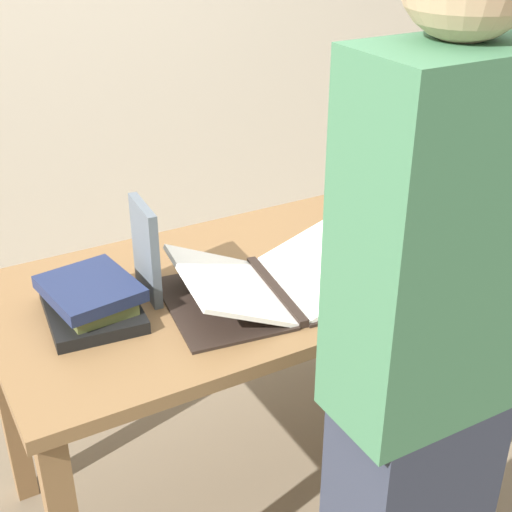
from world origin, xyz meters
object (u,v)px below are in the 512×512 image
book_stack_tall (91,300)px  coffee_mug (379,268)px  reading_lamp (379,118)px  book_standing_upright (146,250)px  person_reader (423,386)px  open_book (276,283)px

book_stack_tall → coffee_mug: size_ratio=2.88×
reading_lamp → coffee_mug: reading_lamp is taller
book_standing_upright → coffee_mug: bearing=-20.2°
book_standing_upright → coffee_mug: (0.54, -0.24, -0.08)m
reading_lamp → person_reader: person_reader is taller
book_stack_tall → reading_lamp: bearing=5.4°
reading_lamp → coffee_mug: size_ratio=4.51×
book_stack_tall → person_reader: bearing=-57.0°
open_book → book_standing_upright: bearing=158.5°
person_reader → open_book: bearing=-90.0°
book_stack_tall → reading_lamp: reading_lamp is taller
reading_lamp → book_stack_tall: bearing=-174.6°
open_book → book_stack_tall: (-0.44, 0.13, 0.01)m
book_standing_upright → reading_lamp: (0.74, 0.05, 0.21)m
open_book → book_standing_upright: size_ratio=2.39×
book_stack_tall → coffee_mug: 0.73m
open_book → person_reader: (-0.00, -0.55, 0.05)m
open_book → book_standing_upright: (-0.28, 0.16, 0.09)m
reading_lamp → person_reader: bearing=-121.2°
open_book → coffee_mug: size_ratio=5.95×
book_standing_upright → reading_lamp: 0.77m
coffee_mug → book_stack_tall: bearing=163.1°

